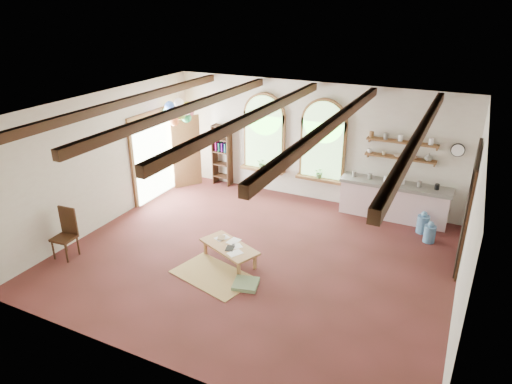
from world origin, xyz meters
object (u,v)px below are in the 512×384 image
Objects in this scene: kitchen_counter at (394,200)px; coffee_table at (229,248)px; balloon_cluster at (179,112)px; side_chair at (66,243)px.

kitchen_counter is 4.53m from coffee_table.
balloon_cluster reaches higher than kitchen_counter.
coffee_table is 1.33× the size of side_chair.
coffee_table is at bearing 22.46° from side_chair.
side_chair is at bearing -93.42° from balloon_cluster.
coffee_table is (-2.70, -3.63, -0.14)m from kitchen_counter.
balloon_cluster reaches higher than coffee_table.
kitchen_counter reaches higher than coffee_table.
side_chair reaches higher than kitchen_counter.
kitchen_counter is at bearing 8.96° from balloon_cluster.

